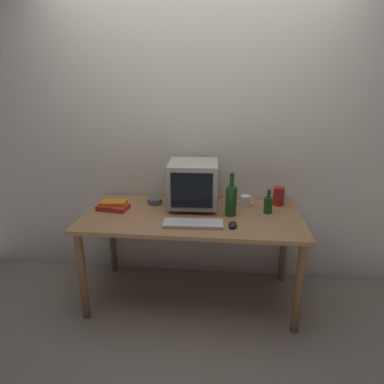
{
  "coord_description": "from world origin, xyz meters",
  "views": [
    {
      "loc": [
        0.25,
        -2.37,
        1.71
      ],
      "look_at": [
        0.0,
        0.0,
        0.92
      ],
      "focal_mm": 31.48,
      "sensor_mm": 36.0,
      "label": 1
    }
  ],
  "objects_px": {
    "crt_monitor": "(193,184)",
    "bottle_short": "(268,204)",
    "bottle_tall": "(231,199)",
    "metal_canister": "(279,196)",
    "keyboard": "(193,224)",
    "book_stack": "(113,206)",
    "mug": "(245,201)",
    "computer_mouse": "(233,225)",
    "cd_spindle": "(155,201)"
  },
  "relations": [
    {
      "from": "keyboard",
      "to": "computer_mouse",
      "type": "height_order",
      "value": "computer_mouse"
    },
    {
      "from": "cd_spindle",
      "to": "metal_canister",
      "type": "height_order",
      "value": "metal_canister"
    },
    {
      "from": "mug",
      "to": "cd_spindle",
      "type": "xyz_separation_m",
      "value": [
        -0.74,
        -0.02,
        -0.02
      ]
    },
    {
      "from": "computer_mouse",
      "to": "metal_canister",
      "type": "xyz_separation_m",
      "value": [
        0.37,
        0.48,
        0.06
      ]
    },
    {
      "from": "mug",
      "to": "metal_canister",
      "type": "xyz_separation_m",
      "value": [
        0.27,
        0.06,
        0.03
      ]
    },
    {
      "from": "keyboard",
      "to": "mug",
      "type": "xyz_separation_m",
      "value": [
        0.38,
        0.42,
        0.03
      ]
    },
    {
      "from": "keyboard",
      "to": "cd_spindle",
      "type": "bearing_deg",
      "value": 129.2
    },
    {
      "from": "book_stack",
      "to": "bottle_tall",
      "type": "bearing_deg",
      "value": -1.66
    },
    {
      "from": "cd_spindle",
      "to": "metal_canister",
      "type": "bearing_deg",
      "value": 4.3
    },
    {
      "from": "cd_spindle",
      "to": "mug",
      "type": "bearing_deg",
      "value": 1.39
    },
    {
      "from": "crt_monitor",
      "to": "metal_canister",
      "type": "xyz_separation_m",
      "value": [
        0.69,
        0.11,
        -0.12
      ]
    },
    {
      "from": "mug",
      "to": "cd_spindle",
      "type": "distance_m",
      "value": 0.74
    },
    {
      "from": "bottle_tall",
      "to": "cd_spindle",
      "type": "bearing_deg",
      "value": 163.42
    },
    {
      "from": "metal_canister",
      "to": "crt_monitor",
      "type": "bearing_deg",
      "value": -170.55
    },
    {
      "from": "metal_canister",
      "to": "computer_mouse",
      "type": "bearing_deg",
      "value": -127.85
    },
    {
      "from": "computer_mouse",
      "to": "mug",
      "type": "xyz_separation_m",
      "value": [
        0.11,
        0.42,
        0.03
      ]
    },
    {
      "from": "keyboard",
      "to": "book_stack",
      "type": "bearing_deg",
      "value": 157.15
    },
    {
      "from": "crt_monitor",
      "to": "mug",
      "type": "height_order",
      "value": "crt_monitor"
    },
    {
      "from": "computer_mouse",
      "to": "bottle_short",
      "type": "distance_m",
      "value": 0.4
    },
    {
      "from": "bottle_tall",
      "to": "mug",
      "type": "xyz_separation_m",
      "value": [
        0.12,
        0.2,
        -0.08
      ]
    },
    {
      "from": "book_stack",
      "to": "mug",
      "type": "distance_m",
      "value": 1.06
    },
    {
      "from": "crt_monitor",
      "to": "bottle_short",
      "type": "xyz_separation_m",
      "value": [
        0.58,
        -0.07,
        -0.12
      ]
    },
    {
      "from": "book_stack",
      "to": "mug",
      "type": "bearing_deg",
      "value": 9.63
    },
    {
      "from": "keyboard",
      "to": "metal_canister",
      "type": "height_order",
      "value": "metal_canister"
    },
    {
      "from": "keyboard",
      "to": "cd_spindle",
      "type": "height_order",
      "value": "cd_spindle"
    },
    {
      "from": "crt_monitor",
      "to": "metal_canister",
      "type": "distance_m",
      "value": 0.71
    },
    {
      "from": "bottle_short",
      "to": "mug",
      "type": "relative_size",
      "value": 1.59
    },
    {
      "from": "crt_monitor",
      "to": "bottle_short",
      "type": "distance_m",
      "value": 0.6
    },
    {
      "from": "book_stack",
      "to": "metal_canister",
      "type": "height_order",
      "value": "metal_canister"
    },
    {
      "from": "mug",
      "to": "metal_canister",
      "type": "height_order",
      "value": "metal_canister"
    },
    {
      "from": "computer_mouse",
      "to": "mug",
      "type": "height_order",
      "value": "mug"
    },
    {
      "from": "crt_monitor",
      "to": "metal_canister",
      "type": "height_order",
      "value": "crt_monitor"
    },
    {
      "from": "bottle_short",
      "to": "crt_monitor",
      "type": "bearing_deg",
      "value": 172.95
    },
    {
      "from": "keyboard",
      "to": "computer_mouse",
      "type": "xyz_separation_m",
      "value": [
        0.28,
        -0.0,
        0.01
      ]
    },
    {
      "from": "crt_monitor",
      "to": "computer_mouse",
      "type": "xyz_separation_m",
      "value": [
        0.31,
        -0.37,
        -0.17
      ]
    },
    {
      "from": "computer_mouse",
      "to": "bottle_short",
      "type": "xyz_separation_m",
      "value": [
        0.27,
        0.3,
        0.05
      ]
    },
    {
      "from": "bottle_short",
      "to": "book_stack",
      "type": "bearing_deg",
      "value": -177.71
    },
    {
      "from": "crt_monitor",
      "to": "bottle_short",
      "type": "bearing_deg",
      "value": -7.05
    },
    {
      "from": "cd_spindle",
      "to": "keyboard",
      "type": "bearing_deg",
      "value": -48.3
    },
    {
      "from": "book_stack",
      "to": "crt_monitor",
      "type": "bearing_deg",
      "value": 10.93
    },
    {
      "from": "keyboard",
      "to": "metal_canister",
      "type": "distance_m",
      "value": 0.81
    },
    {
      "from": "keyboard",
      "to": "mug",
      "type": "distance_m",
      "value": 0.57
    },
    {
      "from": "computer_mouse",
      "to": "bottle_tall",
      "type": "bearing_deg",
      "value": 100.68
    },
    {
      "from": "bottle_tall",
      "to": "metal_canister",
      "type": "xyz_separation_m",
      "value": [
        0.39,
        0.26,
        -0.05
      ]
    },
    {
      "from": "bottle_tall",
      "to": "book_stack",
      "type": "relative_size",
      "value": 1.31
    },
    {
      "from": "bottle_short",
      "to": "cd_spindle",
      "type": "height_order",
      "value": "bottle_short"
    },
    {
      "from": "bottle_short",
      "to": "cd_spindle",
      "type": "bearing_deg",
      "value": 173.05
    },
    {
      "from": "keyboard",
      "to": "bottle_short",
      "type": "distance_m",
      "value": 0.63
    },
    {
      "from": "crt_monitor",
      "to": "book_stack",
      "type": "xyz_separation_m",
      "value": [
        -0.63,
        -0.12,
        -0.16
      ]
    },
    {
      "from": "computer_mouse",
      "to": "mug",
      "type": "bearing_deg",
      "value": 83.28
    }
  ]
}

